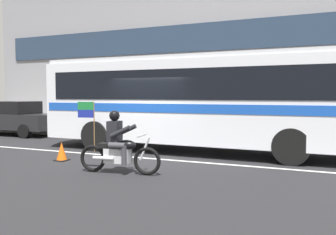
{
  "coord_description": "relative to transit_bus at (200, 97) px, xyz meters",
  "views": [
    {
      "loc": [
        5.13,
        -10.24,
        1.95
      ],
      "look_at": [
        1.06,
        -0.74,
        1.29
      ],
      "focal_mm": 37.76,
      "sensor_mm": 36.0,
      "label": 1
    }
  ],
  "objects": [
    {
      "name": "sidewalk_curb",
      "position": [
        -1.4,
        3.91,
        -1.81
      ],
      "size": [
        28.0,
        3.8,
        0.15
      ],
      "primitive_type": "cube",
      "color": "#B7B2A8",
      "rests_on": "ground_plane"
    },
    {
      "name": "motorcycle_with_rider",
      "position": [
        -0.82,
        -3.96,
        -1.22
      ],
      "size": [
        2.18,
        0.69,
        1.78
      ],
      "color": "black",
      "rests_on": "ground_plane"
    },
    {
      "name": "parked_sedan_curbside",
      "position": [
        -9.89,
        1.39,
        -1.03
      ],
      "size": [
        4.47,
        1.87,
        1.64
      ],
      "color": "black",
      "rests_on": "ground_plane"
    },
    {
      "name": "traffic_cone",
      "position": [
        -3.26,
        -3.14,
        -1.63
      ],
      "size": [
        0.36,
        0.36,
        0.55
      ],
      "color": "#EA590F",
      "rests_on": "ground_plane"
    },
    {
      "name": "transit_bus",
      "position": [
        0.0,
        0.0,
        0.0
      ],
      "size": [
        11.08,
        2.74,
        3.22
      ],
      "color": "silver",
      "rests_on": "ground_plane"
    },
    {
      "name": "lane_center_stripe",
      "position": [
        -1.4,
        -1.79,
        -1.88
      ],
      "size": [
        26.6,
        0.14,
        0.01
      ],
      "primitive_type": "cube",
      "color": "silver",
      "rests_on": "ground_plane"
    },
    {
      "name": "fire_hydrant",
      "position": [
        -0.04,
        2.89,
        -1.36
      ],
      "size": [
        0.22,
        0.3,
        0.75
      ],
      "color": "gold",
      "rests_on": "sidewalk_curb"
    },
    {
      "name": "ground_plane",
      "position": [
        -1.4,
        -1.19,
        -1.88
      ],
      "size": [
        60.0,
        60.0,
        0.0
      ],
      "primitive_type": "plane",
      "color": "black"
    }
  ]
}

